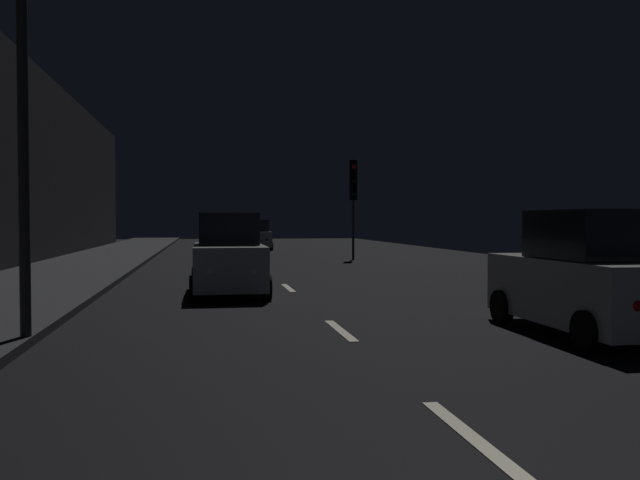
{
  "coord_description": "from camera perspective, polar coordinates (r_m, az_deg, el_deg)",
  "views": [
    {
      "loc": [
        -2.27,
        -2.47,
        1.88
      ],
      "look_at": [
        0.31,
        12.57,
        1.44
      ],
      "focal_mm": 37.78,
      "sensor_mm": 36.0,
      "label": 1
    }
  ],
  "objects": [
    {
      "name": "ground",
      "position": [
        27.13,
        -4.89,
        -2.33
      ],
      "size": [
        26.42,
        84.0,
        0.02
      ],
      "primitive_type": "cube",
      "color": "black"
    },
    {
      "name": "sidewalk_left",
      "position": [
        27.45,
        -19.65,
        -2.2
      ],
      "size": [
        4.4,
        84.0,
        0.15
      ],
      "primitive_type": "cube",
      "color": "#28282B",
      "rests_on": "ground"
    },
    {
      "name": "lane_centerline",
      "position": [
        23.21,
        -4.08,
        -2.96
      ],
      "size": [
        0.16,
        38.75,
        0.01
      ],
      "color": "beige",
      "rests_on": "ground"
    },
    {
      "name": "car_parked_right_near",
      "position": [
        11.86,
        21.76,
        -3.01
      ],
      "size": [
        1.88,
        4.07,
        2.05
      ],
      "rotation": [
        0.0,
        0.0,
        1.57
      ],
      "color": "silver",
      "rests_on": "ground"
    },
    {
      "name": "car_approaching_headlights",
      "position": [
        17.24,
        -7.76,
        -1.45
      ],
      "size": [
        1.9,
        4.1,
        2.07
      ],
      "rotation": [
        0.0,
        0.0,
        -1.57
      ],
      "color": "silver",
      "rests_on": "ground"
    },
    {
      "name": "car_distant_taillights",
      "position": [
        43.36,
        -5.34,
        0.34
      ],
      "size": [
        1.76,
        3.81,
        1.92
      ],
      "rotation": [
        0.0,
        0.0,
        1.57
      ],
      "color": "silver",
      "rests_on": "ground"
    },
    {
      "name": "traffic_light_far_right",
      "position": [
        32.16,
        2.85,
        4.45
      ],
      "size": [
        0.31,
        0.46,
        4.75
      ],
      "rotation": [
        0.0,
        0.0,
        -1.55
      ],
      "color": "#38383A",
      "rests_on": "ground"
    }
  ]
}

